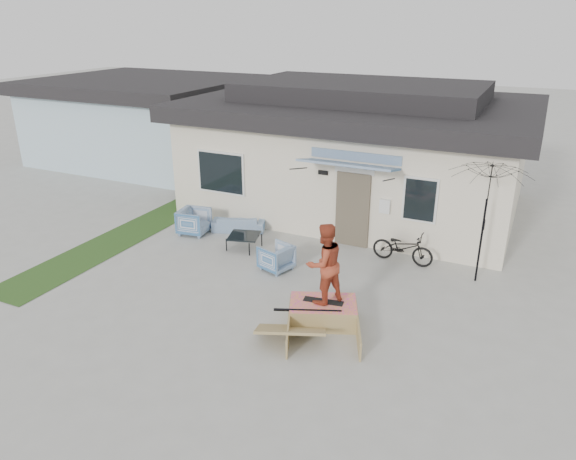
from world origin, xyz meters
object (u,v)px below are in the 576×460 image
at_px(patio_umbrella, 485,213).
at_px(skate_ramp, 323,312).
at_px(bicycle, 403,244).
at_px(loveseat, 238,221).
at_px(skater, 324,262).
at_px(coffee_table, 244,242).
at_px(armchair_right, 276,256).
at_px(skateboard, 323,301).
at_px(armchair_left, 194,220).

xyz_separation_m(patio_umbrella, skate_ramp, (-2.65, -3.36, -1.52)).
bearing_deg(skate_ramp, bicycle, 55.89).
height_order(loveseat, skater, skater).
relative_size(patio_umbrella, skater, 1.28).
bearing_deg(skate_ramp, loveseat, 116.29).
bearing_deg(skater, coffee_table, -93.46).
height_order(patio_umbrella, skater, skater).
height_order(bicycle, patio_umbrella, patio_umbrella).
height_order(armchair_right, coffee_table, armchair_right).
bearing_deg(bicycle, armchair_right, 126.89).
height_order(armchair_right, bicycle, bicycle).
xyz_separation_m(armchair_right, coffee_table, (-1.40, 0.81, -0.17)).
xyz_separation_m(bicycle, patio_umbrella, (1.89, -0.26, 1.23)).
xyz_separation_m(skate_ramp, skater, (-0.02, 0.04, 1.14)).
xyz_separation_m(coffee_table, skate_ramp, (3.41, -2.65, 0.03)).
relative_size(loveseat, skate_ramp, 0.85).
bearing_deg(skateboard, armchair_left, 142.57).
distance_m(loveseat, skateboard, 5.61).
distance_m(armchair_right, skate_ramp, 2.73).
distance_m(patio_umbrella, skate_ramp, 4.54).
bearing_deg(patio_umbrella, skate_ramp, -128.25).
bearing_deg(patio_umbrella, loveseat, 176.85).
bearing_deg(skateboard, loveseat, 130.40).
height_order(loveseat, armchair_right, armchair_right).
bearing_deg(coffee_table, bicycle, 13.12).
distance_m(bicycle, skateboard, 3.67).
bearing_deg(armchair_right, armchair_left, -91.00).
relative_size(bicycle, skate_ramp, 0.88).
bearing_deg(skateboard, armchair_right, 129.74).
xyz_separation_m(armchair_right, bicycle, (2.78, 1.79, 0.15)).
distance_m(coffee_table, skater, 4.44).
xyz_separation_m(skateboard, skater, (0.00, 0.00, 0.89)).
xyz_separation_m(armchair_left, armchair_right, (3.27, -1.14, -0.05)).
height_order(skate_ramp, skateboard, skateboard).
distance_m(bicycle, skater, 3.77).
height_order(coffee_table, bicycle, bicycle).
bearing_deg(armchair_left, skate_ramp, -127.28).
bearing_deg(skater, skate_ramp, 56.29).
bearing_deg(skater, armchair_left, -85.04).
bearing_deg(skate_ramp, armchair_right, 115.42).
xyz_separation_m(skate_ramp, skateboard, (-0.02, 0.04, 0.26)).
xyz_separation_m(armchair_right, skate_ramp, (2.01, -1.84, -0.14)).
relative_size(armchair_left, patio_umbrella, 0.38).
bearing_deg(skateboard, patio_umbrella, 42.93).
distance_m(bicycle, patio_umbrella, 2.27).
bearing_deg(armchair_left, skater, -127.01).
distance_m(loveseat, skate_ramp, 5.64).
xyz_separation_m(loveseat, armchair_right, (2.21, -1.90, 0.07)).
relative_size(coffee_table, skater, 0.46).
distance_m(armchair_left, coffee_table, 1.91).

